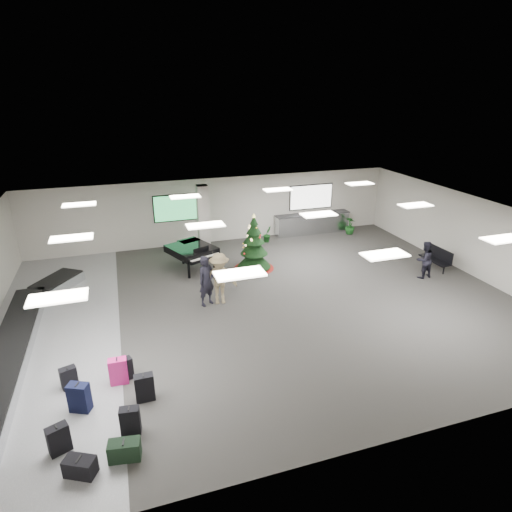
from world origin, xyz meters
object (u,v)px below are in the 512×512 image
object	(u,v)px
christmas_tree	(254,250)
traveler_bench	(424,260)
traveler_b	(220,279)
potted_plant_left	(267,234)
baggage_carousel	(22,335)
traveler_a	(207,281)
potted_plant_right	(350,226)
grand_piano	(192,251)
bench	(437,257)
pink_suitcase	(118,371)
service_counter	(312,223)

from	to	relation	value
christmas_tree	traveler_bench	world-z (taller)	christmas_tree
christmas_tree	traveler_b	world-z (taller)	christmas_tree
traveler_b	potted_plant_left	bearing A→B (deg)	62.15
baggage_carousel	traveler_bench	xyz separation A→B (m)	(14.73, 0.18, 0.56)
traveler_b	traveler_bench	size ratio (longest dim) A/B	1.23
traveler_b	traveler_a	bearing A→B (deg)	-177.93
baggage_carousel	traveler_b	world-z (taller)	traveler_b
christmas_tree	potted_plant_right	distance (m)	6.83
baggage_carousel	grand_piano	world-z (taller)	grand_piano
bench	traveler_b	world-z (taller)	traveler_b
bench	pink_suitcase	bearing A→B (deg)	-165.49
bench	traveler_b	size ratio (longest dim) A/B	0.78
service_counter	traveler_b	distance (m)	8.94
pink_suitcase	bench	distance (m)	13.62
pink_suitcase	traveler_bench	xyz separation A→B (m)	(11.95, 3.15, 0.41)
service_counter	potted_plant_right	world-z (taller)	service_counter
service_counter	christmas_tree	bearing A→B (deg)	-141.10
christmas_tree	traveler_bench	xyz separation A→B (m)	(6.25, -3.03, -0.06)
baggage_carousel	traveler_b	distance (m)	6.43
potted_plant_left	service_counter	bearing A→B (deg)	11.17
baggage_carousel	traveler_a	size ratio (longest dim) A/B	5.28
pink_suitcase	bench	size ratio (longest dim) A/B	0.51
baggage_carousel	pink_suitcase	size ratio (longest dim) A/B	12.93
bench	potted_plant_right	distance (m)	5.39
pink_suitcase	bench	bearing A→B (deg)	17.74
baggage_carousel	traveler_a	bearing A→B (deg)	6.05
christmas_tree	traveler_b	xyz separation A→B (m)	(-2.12, -2.62, 0.12)
traveler_a	potted_plant_left	size ratio (longest dim) A/B	2.30
potted_plant_left	traveler_b	bearing A→B (deg)	-123.93
baggage_carousel	potted_plant_left	distance (m)	11.88
traveler_a	potted_plant_right	bearing A→B (deg)	3.85
pink_suitcase	traveler_b	world-z (taller)	traveler_b
baggage_carousel	grand_piano	bearing A→B (deg)	33.25
grand_piano	traveler_a	bearing A→B (deg)	-114.21
traveler_bench	pink_suitcase	bearing A→B (deg)	9.64
baggage_carousel	grand_piano	size ratio (longest dim) A/B	3.84
potted_plant_right	baggage_carousel	bearing A→B (deg)	-157.72
traveler_b	traveler_bench	distance (m)	8.38
traveler_bench	service_counter	bearing A→B (deg)	-79.06
potted_plant_left	bench	bearing A→B (deg)	-43.42
baggage_carousel	grand_piano	distance (m)	7.18
traveler_a	traveler_b	distance (m)	0.47
pink_suitcase	christmas_tree	distance (m)	8.42
pink_suitcase	potted_plant_left	world-z (taller)	potted_plant_left
baggage_carousel	christmas_tree	xyz separation A→B (m)	(8.48, 3.21, 0.62)
pink_suitcase	christmas_tree	size ratio (longest dim) A/B	0.31
service_counter	christmas_tree	size ratio (longest dim) A/B	1.66
service_counter	pink_suitcase	bearing A→B (deg)	-136.07
potted_plant_left	grand_piano	bearing A→B (deg)	-151.24
bench	potted_plant_right	world-z (taller)	bench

